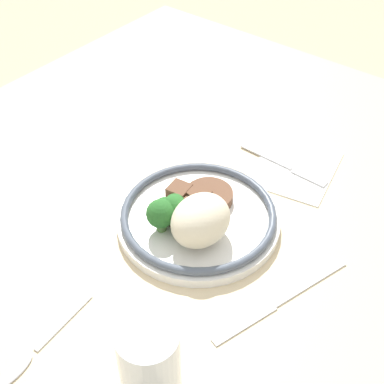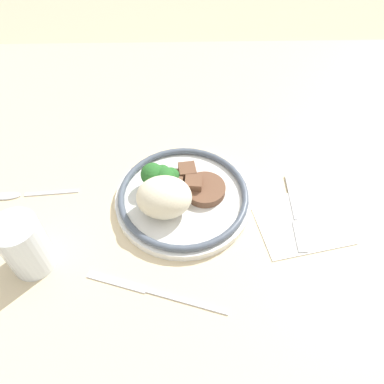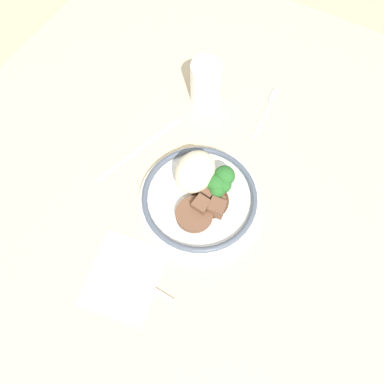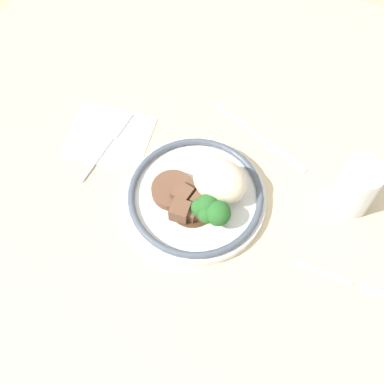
% 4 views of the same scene
% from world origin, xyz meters
% --- Properties ---
extents(ground_plane, '(8.00, 8.00, 0.00)m').
position_xyz_m(ground_plane, '(0.00, 0.00, 0.00)').
color(ground_plane, tan).
extents(dining_table, '(1.26, 1.19, 0.03)m').
position_xyz_m(dining_table, '(0.00, 0.00, 0.02)').
color(dining_table, beige).
rests_on(dining_table, ground).
extents(napkin, '(0.18, 0.16, 0.00)m').
position_xyz_m(napkin, '(-0.25, 0.03, 0.04)').
color(napkin, white).
rests_on(napkin, dining_table).
extents(plate, '(0.25, 0.25, 0.09)m').
position_xyz_m(plate, '(-0.03, -0.02, 0.06)').
color(plate, white).
rests_on(plate, dining_table).
extents(juice_glass, '(0.07, 0.07, 0.11)m').
position_xyz_m(juice_glass, '(0.21, 0.10, 0.08)').
color(juice_glass, '#F4AD19').
rests_on(juice_glass, dining_table).
extents(fork, '(0.02, 0.17, 0.00)m').
position_xyz_m(fork, '(-0.24, 0.02, 0.04)').
color(fork, silver).
rests_on(fork, napkin).
extents(knife, '(0.22, 0.08, 0.00)m').
position_xyz_m(knife, '(0.02, 0.15, 0.04)').
color(knife, silver).
rests_on(knife, dining_table).
extents(spoon, '(0.16, 0.02, 0.01)m').
position_xyz_m(spoon, '(0.27, -0.04, 0.04)').
color(spoon, silver).
rests_on(spoon, dining_table).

